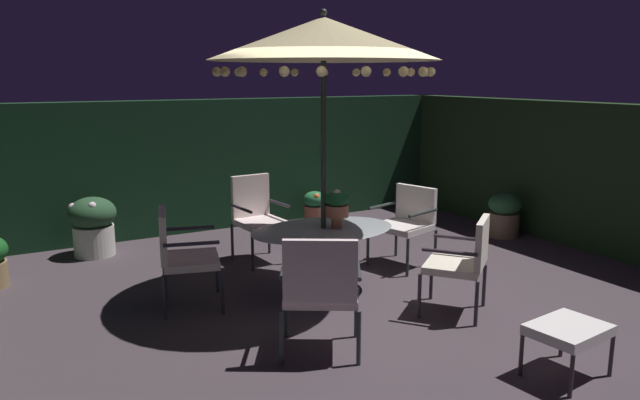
{
  "coord_description": "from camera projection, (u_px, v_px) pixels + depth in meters",
  "views": [
    {
      "loc": [
        -3.25,
        -5.11,
        2.26
      ],
      "look_at": [
        -0.22,
        0.26,
        1.0
      ],
      "focal_mm": 34.21,
      "sensor_mm": 36.0,
      "label": 1
    }
  ],
  "objects": [
    {
      "name": "ground_plane",
      "position": [
        351.0,
        296.0,
        6.38
      ],
      "size": [
        7.68,
        7.27,
        0.02
      ],
      "primitive_type": "cube",
      "color": "#40353B"
    },
    {
      "name": "hedge_backdrop_rear",
      "position": [
        228.0,
        163.0,
        9.16
      ],
      "size": [
        7.68,
        0.3,
        1.92
      ],
      "primitive_type": "cube",
      "color": "#15321D",
      "rests_on": "ground_plane"
    },
    {
      "name": "hedge_backdrop_right",
      "position": [
        590.0,
        177.0,
        7.96
      ],
      "size": [
        0.3,
        7.27,
        1.92
      ],
      "primitive_type": "cube",
      "color": "#1D3319",
      "rests_on": "ground_plane"
    },
    {
      "name": "patio_dining_table",
      "position": [
        323.0,
        241.0,
        6.32
      ],
      "size": [
        1.56,
        1.06,
        0.71
      ],
      "color": "#2E2A2E",
      "rests_on": "ground_plane"
    },
    {
      "name": "patio_umbrella",
      "position": [
        324.0,
        40.0,
        5.91
      ],
      "size": [
        2.29,
        2.29,
        2.89
      ],
      "color": "#28322B",
      "rests_on": "ground_plane"
    },
    {
      "name": "centerpiece_planter",
      "position": [
        337.0,
        205.0,
        6.25
      ],
      "size": [
        0.26,
        0.26,
        0.4
      ],
      "color": "#AA634A",
      "rests_on": "patio_dining_table"
    },
    {
      "name": "patio_chair_north",
      "position": [
        180.0,
        251.0,
        5.97
      ],
      "size": [
        0.72,
        0.77,
        0.98
      ],
      "color": "#2B2834",
      "rests_on": "ground_plane"
    },
    {
      "name": "patio_chair_northeast",
      "position": [
        320.0,
        286.0,
        4.89
      ],
      "size": [
        0.83,
        0.8,
        1.03
      ],
      "color": "#2B3134",
      "rests_on": "ground_plane"
    },
    {
      "name": "patio_chair_east",
      "position": [
        464.0,
        258.0,
        5.79
      ],
      "size": [
        0.78,
        0.78,
        0.95
      ],
      "color": "#322B33",
      "rests_on": "ground_plane"
    },
    {
      "name": "patio_chair_southeast",
      "position": [
        407.0,
        219.0,
        7.33
      ],
      "size": [
        0.73,
        0.76,
        0.95
      ],
      "color": "#292E2D",
      "rests_on": "ground_plane"
    },
    {
      "name": "patio_chair_south",
      "position": [
        257.0,
        212.0,
        7.49
      ],
      "size": [
        0.6,
        0.61,
        1.05
      ],
      "color": "#312B34",
      "rests_on": "ground_plane"
    },
    {
      "name": "ottoman_footrest",
      "position": [
        568.0,
        332.0,
        4.6
      ],
      "size": [
        0.62,
        0.51,
        0.41
      ],
      "color": "#322B2D",
      "rests_on": "ground_plane"
    },
    {
      "name": "potted_plant_right_far",
      "position": [
        93.0,
        224.0,
        7.73
      ],
      "size": [
        0.59,
        0.59,
        0.76
      ],
      "color": "silver",
      "rests_on": "ground_plane"
    },
    {
      "name": "potted_plant_right_near",
      "position": [
        504.0,
        214.0,
        8.65
      ],
      "size": [
        0.46,
        0.46,
        0.63
      ],
      "color": "#7F6649",
      "rests_on": "ground_plane"
    },
    {
      "name": "potted_plant_back_right",
      "position": [
        315.0,
        206.0,
        9.52
      ],
      "size": [
        0.36,
        0.36,
        0.49
      ],
      "color": "#AB6249",
      "rests_on": "ground_plane"
    }
  ]
}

